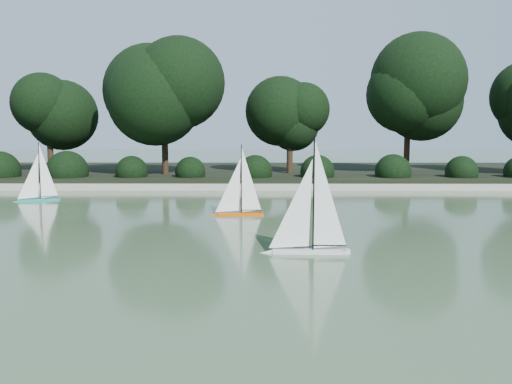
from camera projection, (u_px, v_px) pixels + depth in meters
ground at (257, 265)px, 7.40m from camera, size 80.00×80.00×0.00m
pond_coping at (259, 187)px, 16.34m from camera, size 40.00×0.35×0.18m
far_bank at (259, 174)px, 20.30m from camera, size 40.00×8.00×0.30m
tree_line at (297, 101)px, 18.46m from camera, size 26.31×3.93×4.39m
shrub_hedge at (259, 172)px, 17.19m from camera, size 29.10×1.10×1.10m
sailboat_white_a at (303, 234)px, 8.08m from camera, size 1.30×0.23×1.78m
sailboat_orange at (235, 203)px, 11.63m from camera, size 1.12×0.28×1.53m
sailboat_teal at (35, 191)px, 13.87m from camera, size 1.06×0.62×1.52m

